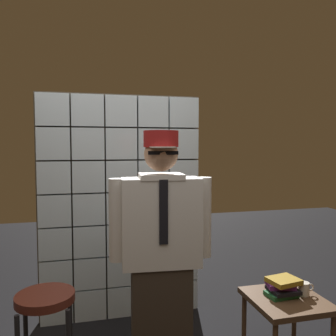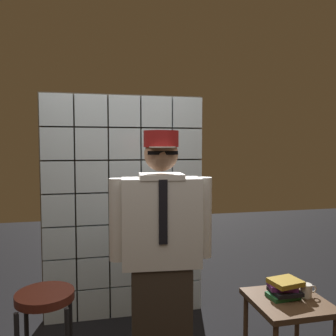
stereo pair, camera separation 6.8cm
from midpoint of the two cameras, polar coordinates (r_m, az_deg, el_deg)
glass_block_wall at (r=3.35m, az=-6.57°, el=-6.48°), size 1.55×0.10×2.16m
standing_person at (r=2.40m, az=-0.30°, el=-14.19°), size 0.70×0.31×1.75m
bar_stool at (r=2.35m, az=-18.77°, el=-23.41°), size 0.34×0.34×0.79m
side_table at (r=2.80m, az=19.96°, el=-21.16°), size 0.52×0.52×0.56m
book_stack at (r=2.77m, az=19.37°, el=-18.28°), size 0.25×0.21×0.13m
coffee_mug at (r=2.84m, az=22.63°, el=-18.22°), size 0.13×0.08×0.09m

